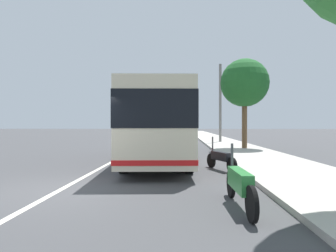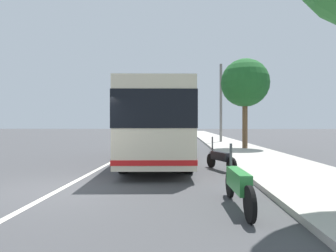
# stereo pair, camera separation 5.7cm
# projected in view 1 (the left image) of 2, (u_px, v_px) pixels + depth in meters

# --- Properties ---
(ground_plane) EXTENTS (220.00, 220.00, 0.00)m
(ground_plane) POSITION_uv_depth(u_px,v_px,m) (61.00, 190.00, 7.47)
(ground_plane) COLOR #424244
(sidewalk_curb) EXTENTS (110.00, 3.60, 0.14)m
(sidewalk_curb) POSITION_uv_depth(u_px,v_px,m) (245.00, 152.00, 17.16)
(sidewalk_curb) COLOR #B2ADA3
(sidewalk_curb) RESTS_ON ground
(lane_divider_line) EXTENTS (110.00, 0.16, 0.01)m
(lane_divider_line) POSITION_uv_depth(u_px,v_px,m) (129.00, 152.00, 17.46)
(lane_divider_line) COLOR silver
(lane_divider_line) RESTS_ON ground
(coach_bus) EXTENTS (10.49, 3.12, 3.17)m
(coach_bus) POSITION_uv_depth(u_px,v_px,m) (158.00, 122.00, 13.34)
(coach_bus) COLOR beige
(coach_bus) RESTS_ON ground
(motorcycle_mid_row) EXTENTS (2.38, 0.28, 1.27)m
(motorcycle_mid_row) POSITION_uv_depth(u_px,v_px,m) (240.00, 184.00, 5.82)
(motorcycle_mid_row) COLOR black
(motorcycle_mid_row) RESTS_ON ground
(motorcycle_nearest_curb) EXTENTS (1.89, 0.87, 1.23)m
(motorcycle_nearest_curb) POSITION_uv_depth(u_px,v_px,m) (221.00, 158.00, 10.63)
(motorcycle_nearest_curb) COLOR black
(motorcycle_nearest_curb) RESTS_ON ground
(car_far_distant) EXTENTS (4.68, 2.06, 1.46)m
(car_far_distant) POSITION_uv_depth(u_px,v_px,m) (141.00, 132.00, 38.55)
(car_far_distant) COLOR #2D7238
(car_far_distant) RESTS_ON ground
(car_side_street) EXTENTS (4.38, 2.05, 1.48)m
(car_side_street) POSITION_uv_depth(u_px,v_px,m) (176.00, 130.00, 52.01)
(car_side_street) COLOR silver
(car_side_street) RESTS_ON ground
(car_behind_bus) EXTENTS (4.06, 1.95, 1.43)m
(car_behind_bus) POSITION_uv_depth(u_px,v_px,m) (175.00, 133.00, 37.21)
(car_behind_bus) COLOR navy
(car_behind_bus) RESTS_ON ground
(roadside_tree_mid_block) EXTENTS (3.22, 3.22, 6.13)m
(roadside_tree_mid_block) POSITION_uv_depth(u_px,v_px,m) (245.00, 83.00, 19.15)
(roadside_tree_mid_block) COLOR brown
(roadside_tree_mid_block) RESTS_ON ground
(utility_pole) EXTENTS (0.24, 0.24, 7.34)m
(utility_pole) POSITION_uv_depth(u_px,v_px,m) (220.00, 104.00, 26.49)
(utility_pole) COLOR slate
(utility_pole) RESTS_ON ground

